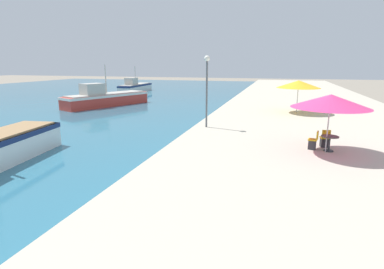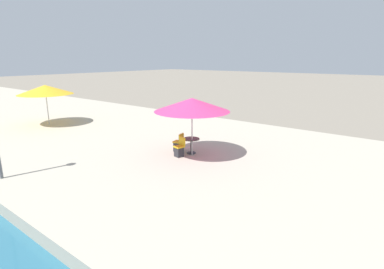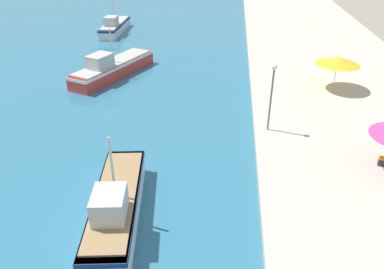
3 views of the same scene
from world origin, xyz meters
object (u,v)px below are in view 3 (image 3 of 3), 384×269
Objects in this scene: cafe_chair_left at (382,160)px; lamppost at (272,86)px; fishing_boat_near at (116,205)px; fishing_boat_mid at (112,67)px; fishing_boat_far at (115,26)px; cafe_umbrella_white at (338,61)px.

cafe_chair_left is 7.71m from lamppost.
fishing_boat_mid is (-5.92, 19.18, -0.02)m from fishing_boat_near.
lamppost is (18.15, -26.03, 2.74)m from fishing_boat_far.
cafe_umbrella_white is at bearing 16.69° from fishing_boat_mid.
cafe_chair_left is at bearing -30.74° from lamppost.
cafe_umbrella_white is 3.93× the size of cafe_chair_left.
cafe_umbrella_white is at bearing 43.55° from fishing_boat_near.
cafe_umbrella_white is (13.74, 17.22, 1.96)m from fishing_boat_near.
cafe_umbrella_white is at bearing -38.15° from fishing_boat_far.
fishing_boat_far is 1.93× the size of lamppost.
cafe_chair_left is (13.94, 5.53, -0.11)m from fishing_boat_near.
cafe_umbrella_white reaches higher than cafe_chair_left.
cafe_chair_left is (0.20, -11.69, -2.06)m from cafe_umbrella_white.
fishing_boat_near is at bearing -50.45° from fishing_boat_mid.
cafe_chair_left is at bearing -52.08° from fishing_boat_far.
cafe_chair_left is (24.34, -29.70, -0.03)m from fishing_boat_far.
fishing_boat_near is 1.83× the size of lamppost.
fishing_boat_near is at bearing -130.11° from lamppost.
fishing_boat_mid reaches higher than cafe_chair_left.
cafe_chair_left is 0.20× the size of lamppost.
fishing_boat_far is 38.40m from cafe_chair_left.
fishing_boat_mid is 17.14m from lamppost.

